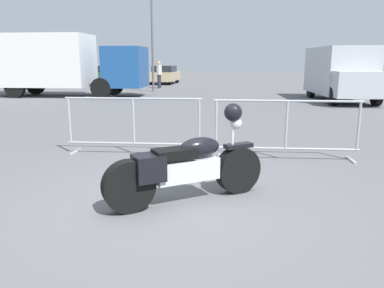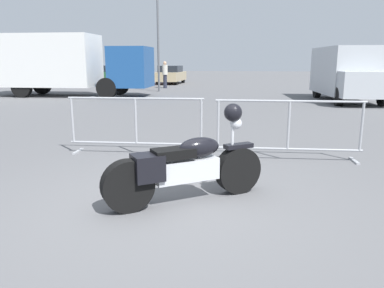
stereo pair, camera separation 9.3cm
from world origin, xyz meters
TOP-DOWN VIEW (x-y plane):
  - ground_plane at (0.00, 0.00)m, footprint 120.00×120.00m
  - motorcycle at (0.22, 0.12)m, footprint 1.84×1.37m
  - crowd_barrier_near at (-1.17, 2.39)m, footprint 2.56×0.61m
  - crowd_barrier_far at (1.62, 2.39)m, footprint 2.56×0.61m
  - box_truck at (-8.38, 13.19)m, footprint 7.81×2.66m
  - delivery_van at (4.84, 13.06)m, footprint 2.46×5.17m
  - parked_car_green at (-11.09, 24.10)m, footprint 1.63×3.99m
  - parked_car_red at (-8.28, 23.61)m, footprint 1.79×4.36m
  - parked_car_tan at (-5.47, 23.99)m, footprint 1.64×4.00m
  - pedestrian at (-4.79, 19.38)m, footprint 0.48×0.48m
  - street_lamp at (-4.51, 16.78)m, footprint 0.36×0.70m

SIDE VIEW (x-z plane):
  - ground_plane at x=0.00m, z-range 0.00..0.00m
  - motorcycle at x=0.22m, z-range -0.14..1.06m
  - crowd_barrier_near at x=-1.17m, z-range 0.02..1.09m
  - crowd_barrier_far at x=1.62m, z-range 0.02..1.09m
  - parked_car_green at x=-11.09m, z-range 0.01..1.36m
  - parked_car_tan at x=-5.47m, z-range 0.01..1.37m
  - parked_car_red at x=-8.28m, z-range 0.01..1.49m
  - pedestrian at x=-4.79m, z-range 0.07..1.76m
  - delivery_van at x=4.84m, z-range 0.09..2.40m
  - box_truck at x=-8.38m, z-range 0.15..3.13m
  - street_lamp at x=-4.51m, z-range 0.87..6.55m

